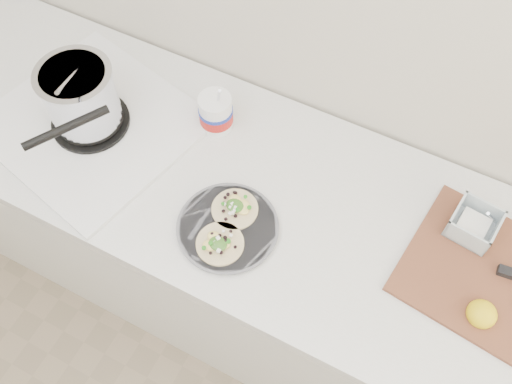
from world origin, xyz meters
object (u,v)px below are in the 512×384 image
at_px(tub, 216,111).
at_px(taco_plate, 228,226).
at_px(stove, 85,107).
at_px(cutboard, 509,279).

bearing_deg(tub, taco_plate, -56.27).
bearing_deg(taco_plate, stove, 167.33).
height_order(stove, cutboard, stove).
height_order(tub, cutboard, tub).
relative_size(stove, cutboard, 1.18).
xyz_separation_m(stove, taco_plate, (0.50, -0.11, -0.07)).
bearing_deg(cutboard, tub, -179.36).
xyz_separation_m(stove, cutboard, (1.18, 0.07, -0.07)).
relative_size(stove, taco_plate, 2.45).
distance_m(taco_plate, cutboard, 0.70).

